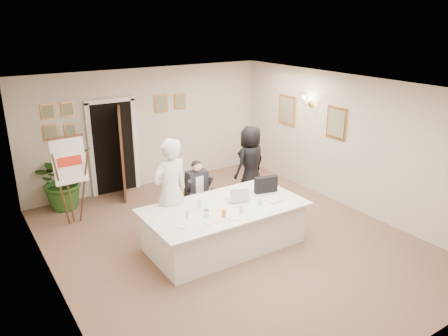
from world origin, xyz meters
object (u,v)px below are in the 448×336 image
conference_table (224,226)px  standing_woman (251,163)px  standing_man (171,192)px  flip_chart (71,185)px  laptop (236,193)px  seated_man (198,192)px  oj_glass (224,213)px  steel_jug (207,213)px  potted_palm (63,179)px  laptop_bag (266,184)px  paper_stack (275,200)px

conference_table → standing_woman: bearing=42.1°
standing_man → standing_woman: (2.40, 0.89, -0.15)m
flip_chart → laptop: (2.31, -2.26, 0.09)m
seated_man → flip_chart: size_ratio=0.73×
laptop → oj_glass: bearing=-122.8°
laptop → steel_jug: (-0.77, -0.27, -0.08)m
laptop → steel_jug: 0.82m
potted_palm → laptop_bag: potted_palm is taller
conference_table → laptop: (0.30, 0.09, 0.52)m
conference_table → standing_man: standing_man is taller
potted_palm → steel_jug: (1.49, -3.46, 0.20)m
paper_stack → steel_jug: bearing=175.1°
laptop → oj_glass: size_ratio=2.77×
flip_chart → standing_man: size_ratio=0.90×
laptop_bag → paper_stack: (-0.11, -0.40, -0.14)m
potted_palm → standing_man: bearing=-64.8°
seated_man → paper_stack: seated_man is taller
conference_table → potted_palm: size_ratio=2.21×
oj_glass → steel_jug: bearing=139.9°
standing_woman → paper_stack: 1.99m
seated_man → flip_chart: (-2.09, 1.28, 0.17)m
standing_man → steel_jug: (0.25, -0.81, -0.15)m
seated_man → laptop_bag: size_ratio=2.98×
standing_woman → potted_palm: standing_woman is taller
standing_man → laptop: size_ratio=5.44×
seated_man → laptop_bag: seated_man is taller
paper_stack → conference_table: bearing=161.6°
paper_stack → steel_jug: (-1.35, 0.12, 0.04)m
seated_man → conference_table: bearing=-85.7°
standing_man → oj_glass: size_ratio=15.08×
flip_chart → laptop_bag: flip_chart is taller
seated_man → paper_stack: (0.80, -1.37, 0.14)m
standing_man → potted_palm: size_ratio=1.55×
standing_woman → oj_glass: (-1.93, -1.89, 0.01)m
conference_table → oj_glass: (-0.25, -0.36, 0.45)m
standing_woman → potted_palm: (-3.64, 1.75, -0.20)m
flip_chart → standing_man: (1.29, -1.72, 0.16)m
seated_man → laptop_bag: (0.91, -0.96, 0.28)m
flip_chart → oj_glass: (1.76, -2.71, 0.02)m
standing_man → conference_table: bearing=130.3°
seated_man → oj_glass: bearing=-94.2°
standing_woman → laptop_bag: size_ratio=3.81×
flip_chart → oj_glass: flip_chart is taller
flip_chart → oj_glass: bearing=-57.1°
standing_man → seated_man: bearing=-159.5°
conference_table → laptop_bag: (1.00, 0.11, 0.53)m
flip_chart → potted_palm: (0.05, 0.93, -0.19)m
standing_woman → paper_stack: standing_woman is taller
oj_glass → potted_palm: bearing=115.2°
paper_stack → steel_jug: steel_jug is taller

